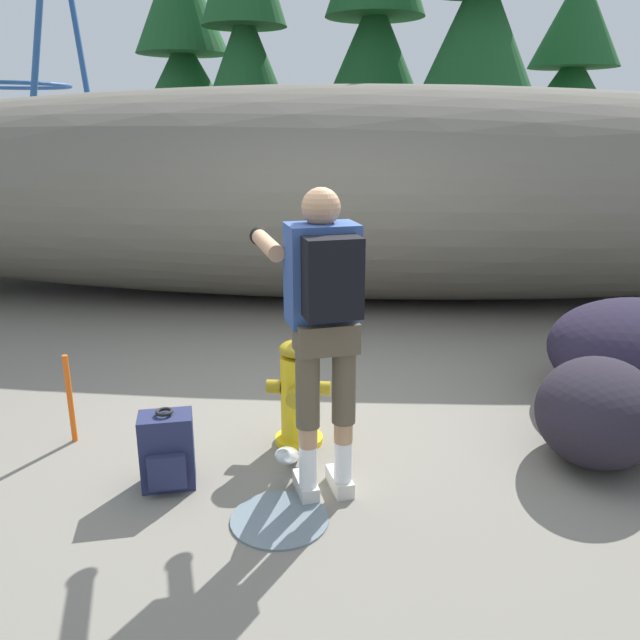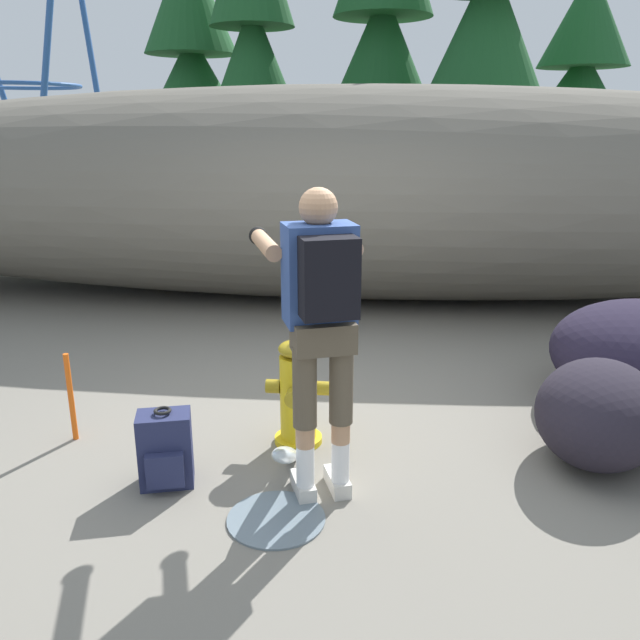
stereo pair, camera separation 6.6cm
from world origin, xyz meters
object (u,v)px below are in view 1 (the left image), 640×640
(utility_worker, at_px, (322,306))
(spare_backpack, at_px, (167,451))
(survey_stake, at_px, (70,399))
(fire_hydrant, at_px, (299,394))
(boulder_large, at_px, (598,411))

(utility_worker, relative_size, spare_backpack, 3.62)
(spare_backpack, bearing_deg, survey_stake, -136.36)
(fire_hydrant, distance_m, boulder_large, 1.86)
(fire_hydrant, distance_m, survey_stake, 1.48)
(fire_hydrant, bearing_deg, spare_backpack, -139.86)
(fire_hydrant, distance_m, spare_backpack, 0.91)
(spare_backpack, height_order, survey_stake, survey_stake)
(utility_worker, relative_size, boulder_large, 1.77)
(utility_worker, bearing_deg, spare_backpack, 72.13)
(boulder_large, height_order, survey_stake, boulder_large)
(spare_backpack, relative_size, boulder_large, 0.49)
(boulder_large, xyz_separation_m, survey_stake, (-3.33, -0.07, -0.02))
(spare_backpack, bearing_deg, boulder_large, 86.48)
(spare_backpack, relative_size, survey_stake, 0.78)
(utility_worker, relative_size, survey_stake, 2.84)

